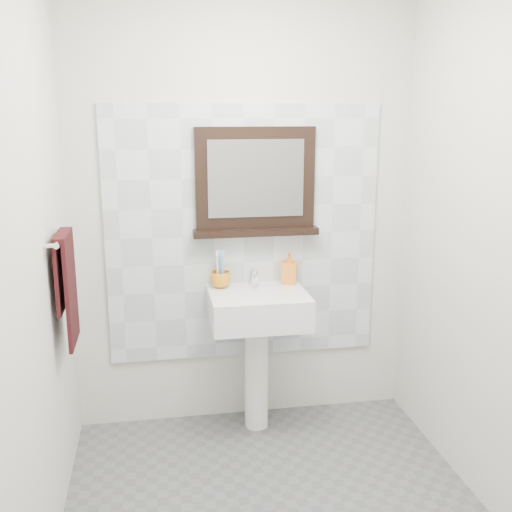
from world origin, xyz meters
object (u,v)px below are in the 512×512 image
Objects in this scene: toothbrush_cup at (220,279)px; framed_mirror at (255,184)px; hand_towel at (67,280)px; pedestal_sink at (258,323)px; soap_dispenser at (289,268)px.

toothbrush_cup is 0.16× the size of framed_mirror.
hand_towel is (-1.00, -0.52, -0.38)m from framed_mirror.
framed_mirror is at bearing 84.51° from pedestal_sink.
soap_dispenser is at bearing 21.81° from hand_towel.
framed_mirror is (0.22, 0.06, 0.54)m from toothbrush_cup.
hand_towel is (-0.99, -0.34, 0.40)m from pedestal_sink.
pedestal_sink is at bearing 18.82° from hand_towel.
hand_towel reaches higher than soap_dispenser.
hand_towel reaches higher than pedestal_sink.
hand_towel is at bearing -149.57° from toothbrush_cup.
soap_dispenser reaches higher than toothbrush_cup.
soap_dispenser is 0.35× the size of hand_towel.
toothbrush_cup is 0.93m from hand_towel.
soap_dispenser is (0.41, 0.02, 0.05)m from toothbrush_cup.
toothbrush_cup is at bearing 147.31° from pedestal_sink.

